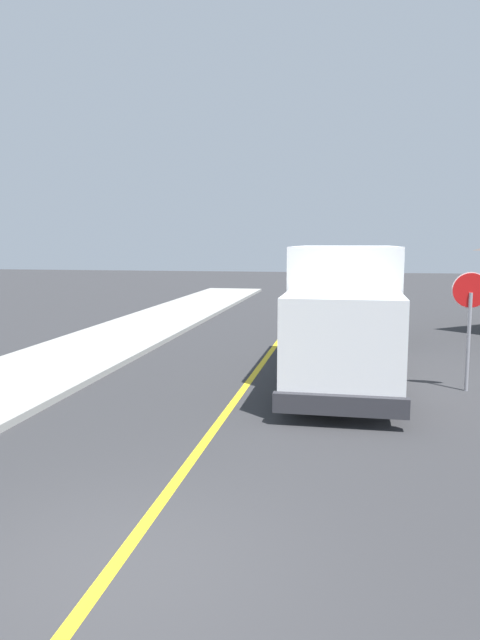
# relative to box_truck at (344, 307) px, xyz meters

# --- Properties ---
(ground_plane) EXTENTS (120.00, 120.00, 0.00)m
(ground_plane) POSITION_rel_box_truck_xyz_m (-2.19, -8.88, -1.77)
(ground_plane) COLOR #303033
(centre_line_yellow) EXTENTS (0.16, 56.00, 0.01)m
(centre_line_yellow) POSITION_rel_box_truck_xyz_m (-2.19, 1.12, -1.76)
(centre_line_yellow) COLOR gold
(centre_line_yellow) RESTS_ON ground
(box_truck) EXTENTS (2.41, 7.18, 3.20)m
(box_truck) POSITION_rel_box_truck_xyz_m (0.00, 0.00, 0.00)
(box_truck) COLOR white
(box_truck) RESTS_ON ground
(parked_car_near) EXTENTS (1.90, 4.44, 1.67)m
(parked_car_near) POSITION_rel_box_truck_xyz_m (0.36, 6.38, -0.97)
(parked_car_near) COLOR black
(parked_car_near) RESTS_ON ground
(parked_car_mid) EXTENTS (1.94, 4.46, 1.67)m
(parked_car_mid) POSITION_rel_box_truck_xyz_m (0.32, 12.80, -0.97)
(parked_car_mid) COLOR silver
(parked_car_mid) RESTS_ON ground
(stop_sign) EXTENTS (0.80, 0.10, 2.65)m
(stop_sign) POSITION_rel_box_truck_xyz_m (2.73, -0.62, 0.09)
(stop_sign) COLOR gray
(stop_sign) RESTS_ON ground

